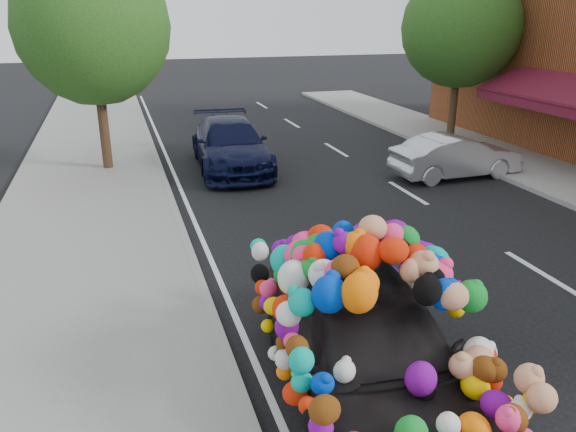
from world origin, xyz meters
The scene contains 9 objects.
ground centered at (0.00, 0.00, 0.00)m, with size 100.00×100.00×0.00m, color black.
sidewalk centered at (-4.30, 0.00, 0.06)m, with size 4.00×60.00×0.12m, color gray.
kerb centered at (-2.35, 0.00, 0.07)m, with size 0.15×60.00×0.13m, color gray.
lane_markings centered at (3.60, 0.00, 0.01)m, with size 6.00×50.00×0.01m, color silver, non-canonical shape.
tree_near_sidewalk centered at (-3.80, 9.50, 4.02)m, with size 4.20×4.20×6.13m.
tree_far_b centered at (8.00, 10.00, 3.89)m, with size 4.00×4.00×5.90m.
plush_art_car centered at (-0.93, -2.24, 1.15)m, with size 2.70×5.03×2.23m.
navy_sedan centered at (-0.29, 8.72, 0.72)m, with size 2.01×4.95×1.44m, color black.
silver_hatchback centered at (5.57, 5.94, 0.60)m, with size 1.27×3.65×1.20m, color #B2B3B9.
Camera 1 is at (-3.46, -7.34, 4.45)m, focal length 35.00 mm.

